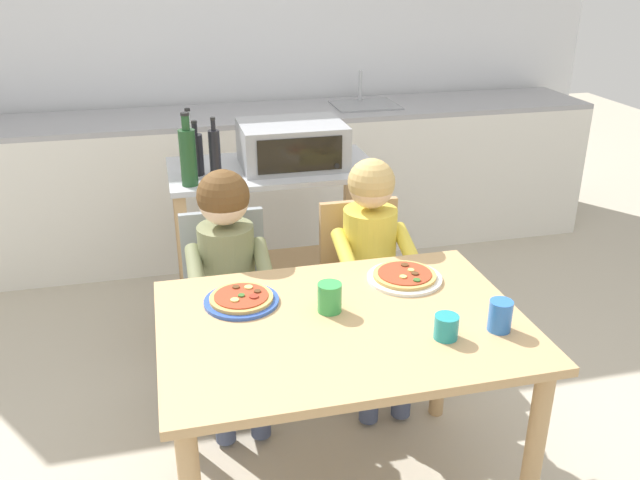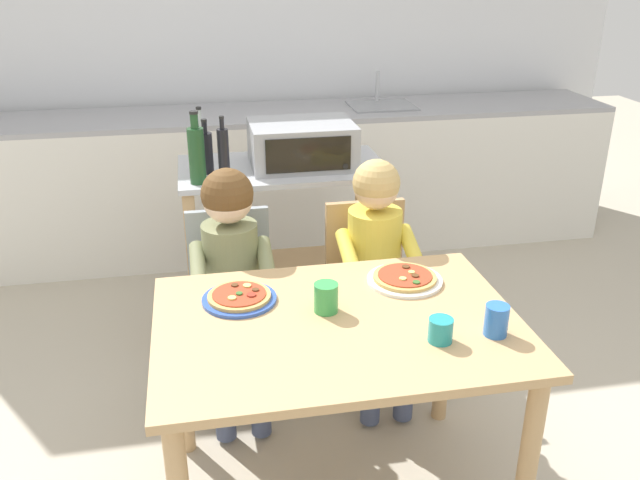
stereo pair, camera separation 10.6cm
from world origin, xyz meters
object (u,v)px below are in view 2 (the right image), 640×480
(bottle_tall_green_wine, at_px, (224,154))
(bottle_slim_sauce, at_px, (206,152))
(kitchen_island_cart, at_px, (284,222))
(dining_table, at_px, (338,350))
(bottle_dark_olive_oil, at_px, (201,140))
(dining_chair_left, at_px, (232,294))
(child_in_yellow_shirt, at_px, (378,256))
(pizza_plate_white, at_px, (405,279))
(dining_chair_right, at_px, (369,283))
(pizza_plate_blue_rimmed, at_px, (239,297))
(toaster_oven, at_px, (302,144))
(drinking_cup_teal, at_px, (441,330))
(bottle_squat_spirits, at_px, (197,154))
(drinking_cup_blue, at_px, (496,320))
(drinking_cup_green, at_px, (326,298))
(child_in_olive_shirt, at_px, (232,264))

(bottle_tall_green_wine, distance_m, bottle_slim_sauce, 0.14)
(kitchen_island_cart, distance_m, dining_table, 1.24)
(bottle_slim_sauce, relative_size, bottle_dark_olive_oil, 0.93)
(dining_chair_left, bearing_deg, bottle_dark_olive_oil, 96.70)
(child_in_yellow_shirt, bearing_deg, dining_chair_left, 167.10)
(pizza_plate_white, bearing_deg, dining_chair_left, 140.56)
(dining_chair_right, height_order, pizza_plate_blue_rimmed, dining_chair_right)
(toaster_oven, relative_size, drinking_cup_teal, 6.42)
(drinking_cup_teal, bearing_deg, pizza_plate_blue_rimmed, 147.42)
(toaster_oven, xyz_separation_m, pizza_plate_white, (0.20, -1.01, -0.22))
(bottle_slim_sauce, bearing_deg, dining_table, -73.40)
(bottle_squat_spirits, xyz_separation_m, drinking_cup_blue, (0.85, -1.22, -0.22))
(bottle_dark_olive_oil, xyz_separation_m, drinking_cup_teal, (0.65, -1.53, -0.21))
(dining_table, xyz_separation_m, dining_chair_right, (0.29, 0.69, -0.13))
(drinking_cup_blue, distance_m, drinking_cup_teal, 0.18)
(drinking_cup_green, relative_size, drinking_cup_teal, 1.30)
(bottle_tall_green_wine, xyz_separation_m, pizza_plate_white, (0.57, -0.85, -0.24))
(pizza_plate_blue_rimmed, bearing_deg, drinking_cup_green, -24.21)
(child_in_yellow_shirt, bearing_deg, child_in_olive_shirt, 178.44)
(toaster_oven, height_order, drinking_cup_blue, toaster_oven)
(bottle_slim_sauce, distance_m, child_in_yellow_shirt, 0.94)
(drinking_cup_blue, xyz_separation_m, drinking_cup_green, (-0.48, 0.24, -0.00))
(dining_table, distance_m, drinking_cup_teal, 0.36)
(dining_table, height_order, drinking_cup_teal, drinking_cup_teal)
(dining_chair_right, height_order, child_in_olive_shirt, child_in_olive_shirt)
(pizza_plate_blue_rimmed, height_order, drinking_cup_green, drinking_cup_green)
(bottle_dark_olive_oil, relative_size, dining_chair_right, 0.33)
(bottle_tall_green_wine, height_order, drinking_cup_green, bottle_tall_green_wine)
(pizza_plate_white, bearing_deg, bottle_dark_olive_oil, 120.20)
(dining_table, relative_size, pizza_plate_blue_rimmed, 4.63)
(bottle_tall_green_wine, relative_size, child_in_yellow_shirt, 0.28)
(child_in_olive_shirt, bearing_deg, bottle_slim_sauce, 95.56)
(kitchen_island_cart, relative_size, drinking_cup_green, 10.03)
(child_in_olive_shirt, relative_size, drinking_cup_teal, 13.65)
(toaster_oven, distance_m, pizza_plate_white, 1.05)
(kitchen_island_cart, height_order, pizza_plate_white, kitchen_island_cart)
(kitchen_island_cart, xyz_separation_m, child_in_olive_shirt, (-0.29, -0.65, 0.11))
(bottle_dark_olive_oil, bearing_deg, pizza_plate_white, -59.80)
(kitchen_island_cart, distance_m, child_in_olive_shirt, 0.72)
(kitchen_island_cart, relative_size, child_in_olive_shirt, 0.95)
(bottle_tall_green_wine, bearing_deg, dining_table, -75.23)
(bottle_slim_sauce, relative_size, dining_table, 0.22)
(bottle_squat_spirits, height_order, drinking_cup_teal, bottle_squat_spirits)
(drinking_cup_blue, bearing_deg, toaster_oven, 104.44)
(dining_chair_left, distance_m, drinking_cup_teal, 1.08)
(dining_chair_right, bearing_deg, drinking_cup_teal, -90.96)
(kitchen_island_cart, distance_m, dining_chair_right, 0.63)
(toaster_oven, bearing_deg, pizza_plate_white, -78.98)
(dining_table, distance_m, dining_chair_left, 0.77)
(dining_chair_left, xyz_separation_m, dining_chair_right, (0.58, -0.01, 0.00))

